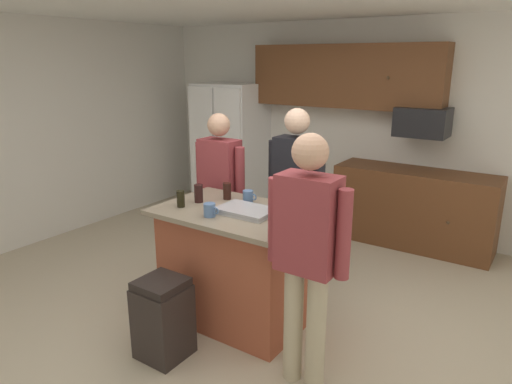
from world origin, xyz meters
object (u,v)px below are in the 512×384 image
object	(u,v)px
person_host_foreground	(220,186)
trash_bin	(163,318)
kitchen_island	(236,265)
tumbler_amber	(282,198)
mug_blue_stoneware	(248,197)
person_elder_center	(295,188)
glass_stout_tall	(278,208)
person_guest_left	(307,247)
serving_tray	(246,211)
microwave_over_range	(423,122)
glass_dark_ale	(181,199)
glass_pilsner	(227,191)
mug_ceramic_white	(210,210)
refrigerator	(230,148)
glass_short_whisky	(199,193)

from	to	relation	value
person_host_foreground	trash_bin	xyz separation A→B (m)	(0.47, -1.29, -0.64)
kitchen_island	tumbler_amber	xyz separation A→B (m)	(0.28, 0.26, 0.56)
trash_bin	mug_blue_stoneware	bearing A→B (deg)	82.58
kitchen_island	person_elder_center	distance (m)	0.92
trash_bin	glass_stout_tall	bearing A→B (deg)	53.23
mug_blue_stoneware	tumbler_amber	size ratio (longest dim) A/B	0.77
person_host_foreground	person_guest_left	distance (m)	1.76
trash_bin	serving_tray	bearing A→B (deg)	69.08
mug_blue_stoneware	tumbler_amber	xyz separation A→B (m)	(0.30, 0.03, 0.03)
microwave_over_range	glass_dark_ale	size ratio (longest dim) A/B	4.12
person_guest_left	glass_stout_tall	size ratio (longest dim) A/B	10.42
glass_pilsner	serving_tray	size ratio (longest dim) A/B	0.33
person_elder_center	person_host_foreground	world-z (taller)	person_elder_center
microwave_over_range	tumbler_amber	xyz separation A→B (m)	(-0.47, -2.26, -0.39)
person_host_foreground	mug_ceramic_white	bearing A→B (deg)	-12.34
refrigerator	mug_blue_stoneware	bearing A→B (deg)	-49.97
microwave_over_range	glass_short_whisky	xyz separation A→B (m)	(-1.12, -2.51, -0.40)
tumbler_amber	person_elder_center	bearing A→B (deg)	106.89
glass_stout_tall	person_elder_center	bearing A→B (deg)	109.77
mug_ceramic_white	person_elder_center	bearing A→B (deg)	79.03
microwave_over_range	person_host_foreground	xyz separation A→B (m)	(-1.36, -1.93, -0.50)
mug_blue_stoneware	glass_pilsner	size ratio (longest dim) A/B	0.90
person_elder_center	glass_short_whisky	distance (m)	0.91
tumbler_amber	glass_stout_tall	xyz separation A→B (m)	(0.11, -0.24, -0.00)
person_host_foreground	serving_tray	bearing A→B (deg)	4.47
microwave_over_range	tumbler_amber	size ratio (longest dim) A/B	3.31
person_guest_left	mug_blue_stoneware	xyz separation A→B (m)	(-0.87, 0.61, 0.03)
tumbler_amber	mug_ceramic_white	world-z (taller)	tumbler_amber
glass_dark_ale	glass_short_whisky	world-z (taller)	glass_short_whisky
microwave_over_range	person_host_foreground	bearing A→B (deg)	-125.26
person_host_foreground	serving_tray	world-z (taller)	person_host_foreground
kitchen_island	mug_blue_stoneware	bearing A→B (deg)	97.02
tumbler_amber	glass_dark_ale	bearing A→B (deg)	-147.98
glass_pilsner	mug_ceramic_white	distance (m)	0.47
trash_bin	glass_dark_ale	bearing A→B (deg)	117.08
person_host_foreground	glass_stout_tall	bearing A→B (deg)	14.21
person_elder_center	glass_pilsner	size ratio (longest dim) A/B	11.96
person_elder_center	tumbler_amber	size ratio (longest dim) A/B	10.16
glass_dark_ale	tumbler_amber	xyz separation A→B (m)	(0.69, 0.43, 0.02)
microwave_over_range	person_guest_left	world-z (taller)	person_guest_left
refrigerator	person_guest_left	size ratio (longest dim) A/B	1.06
tumbler_amber	glass_stout_tall	distance (m)	0.26
refrigerator	glass_stout_tall	bearing A→B (deg)	-46.68
glass_stout_tall	mug_blue_stoneware	bearing A→B (deg)	153.89
mug_blue_stoneware	trash_bin	size ratio (longest dim) A/B	0.21
kitchen_island	mug_blue_stoneware	world-z (taller)	mug_blue_stoneware
microwave_over_range	tumbler_amber	distance (m)	2.34
person_guest_left	glass_dark_ale	size ratio (longest dim) A/B	12.59
person_guest_left	mug_ceramic_white	xyz separation A→B (m)	(-0.92, 0.16, 0.03)
glass_dark_ale	glass_short_whisky	xyz separation A→B (m)	(0.03, 0.18, 0.01)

